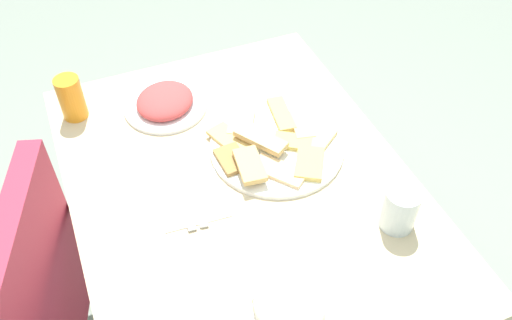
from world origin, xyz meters
name	(u,v)px	position (x,y,z in m)	size (l,w,h in m)	color
dining_table	(242,204)	(0.00, 0.00, 0.63)	(1.06, 0.79, 0.71)	beige
pide_platter	(275,146)	(0.07, -0.12, 0.73)	(0.34, 0.34, 0.04)	white
salad_plate_greens	(165,102)	(0.34, 0.09, 0.73)	(0.23, 0.23, 0.05)	white
salad_plate_rice	(289,306)	(-0.35, 0.04, 0.74)	(0.21, 0.21, 0.07)	white
soda_can	(71,98)	(0.40, 0.33, 0.77)	(0.07, 0.07, 0.12)	orange
drinking_glass	(400,209)	(-0.25, -0.28, 0.77)	(0.08, 0.08, 0.11)	silver
paper_napkin	(191,199)	(-0.01, 0.13, 0.71)	(0.15, 0.15, 0.00)	white
fork	(198,196)	(-0.01, 0.11, 0.72)	(0.18, 0.02, 0.01)	silver
spoon	(184,201)	(-0.01, 0.15, 0.72)	(0.18, 0.02, 0.01)	silver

